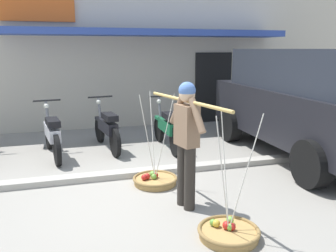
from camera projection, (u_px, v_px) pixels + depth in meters
ground_plane at (135, 192)px, 5.26m from camera, size 90.00×90.00×0.00m
sidewalk_curb at (127, 174)px, 5.91m from camera, size 20.00×0.24×0.10m
fruit_vendor at (187, 137)px, 4.58m from camera, size 0.44×1.82×1.70m
fruit_basket_left_side at (155, 180)px, 5.58m from camera, size 0.71×0.71×1.45m
fruit_basket_right_side at (228, 232)px, 3.99m from camera, size 0.71×0.71×1.45m
motorcycle_second_in_row at (52, 135)px, 6.89m from camera, size 0.54×1.81×1.09m
motorcycle_third_in_row at (107, 129)px, 7.43m from camera, size 0.54×1.81×1.09m
motorcycle_end_of_row at (167, 128)px, 7.49m from camera, size 0.54×1.82×1.09m
parked_truck at (310, 100)px, 6.79m from camera, size 2.24×4.85×2.10m
storefront_building at (130, 49)px, 11.77m from camera, size 13.00×6.00×4.20m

